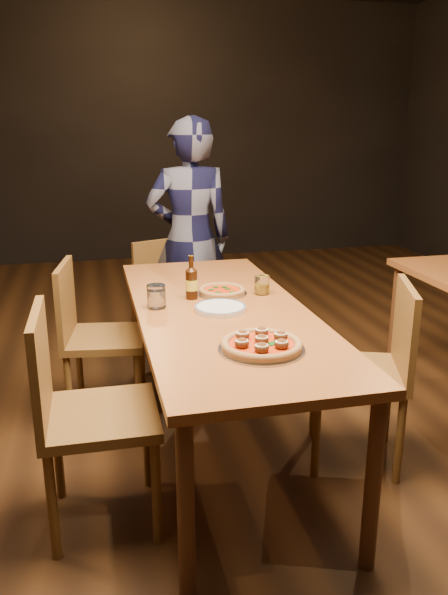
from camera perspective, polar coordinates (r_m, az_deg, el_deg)
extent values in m
plane|color=black|center=(3.08, -0.22, -14.49)|extent=(9.00, 9.00, 0.00)
plane|color=black|center=(7.09, -8.80, 15.77)|extent=(7.00, 0.00, 7.00)
cube|color=brown|center=(2.77, -0.24, -1.49)|extent=(0.80, 2.00, 0.04)
cylinder|color=#552F18|center=(2.06, -3.76, -20.35)|extent=(0.06, 0.06, 0.71)
cylinder|color=#552F18|center=(3.73, -8.62, -2.92)|extent=(0.06, 0.06, 0.71)
cylinder|color=#552F18|center=(2.25, 14.43, -17.39)|extent=(0.06, 0.06, 0.71)
cylinder|color=#552F18|center=(3.84, 1.55, -2.17)|extent=(0.06, 0.06, 0.71)
cylinder|color=#552F18|center=(4.04, 16.45, -1.90)|extent=(0.06, 0.06, 0.71)
cylinder|color=#B7B7BF|center=(2.28, 3.70, -5.09)|extent=(0.34, 0.34, 0.01)
cylinder|color=#A68345|center=(2.27, 3.71, -4.82)|extent=(0.32, 0.32, 0.02)
torus|color=#A68345|center=(2.27, 3.71, -4.61)|extent=(0.32, 0.32, 0.03)
cylinder|color=#B8270A|center=(2.27, 3.71, -4.56)|extent=(0.25, 0.25, 0.00)
cylinder|color=#B7B7BF|center=(3.01, -0.20, 0.41)|extent=(0.26, 0.26, 0.01)
cylinder|color=#A68345|center=(3.00, -0.20, 0.60)|extent=(0.24, 0.24, 0.02)
torus|color=#A68345|center=(3.00, -0.21, 0.74)|extent=(0.24, 0.24, 0.03)
cylinder|color=#B8270A|center=(3.00, -0.21, 0.77)|extent=(0.18, 0.18, 0.00)
cylinder|color=white|center=(2.73, -0.36, -1.07)|extent=(0.24, 0.24, 0.02)
cylinder|color=black|center=(2.91, -3.21, 1.26)|extent=(0.06, 0.06, 0.14)
cylinder|color=black|center=(2.88, -3.25, 3.33)|extent=(0.02, 0.02, 0.07)
cylinder|color=yellow|center=(2.91, -3.21, 1.26)|extent=(0.06, 0.06, 0.05)
cylinder|color=white|center=(2.78, -6.67, 0.11)|extent=(0.09, 0.09, 0.11)
cylinder|color=#AD7D13|center=(3.00, 3.75, 1.26)|extent=(0.08, 0.08, 0.10)
imported|color=black|center=(4.08, -3.38, 5.79)|extent=(0.60, 0.40, 1.65)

